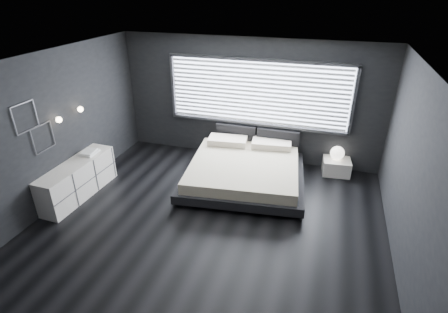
% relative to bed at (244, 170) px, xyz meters
% --- Properties ---
extents(room, '(6.04, 6.00, 2.80)m').
position_rel_bed_xyz_m(room, '(-0.24, -1.53, 1.11)').
color(room, black).
rests_on(room, ground).
extents(window, '(4.14, 0.09, 1.52)m').
position_rel_bed_xyz_m(window, '(-0.04, 1.16, 1.32)').
color(window, white).
rests_on(window, ground).
extents(headboard, '(1.96, 0.16, 0.52)m').
position_rel_bed_xyz_m(headboard, '(0.01, 1.11, 0.28)').
color(headboard, black).
rests_on(headboard, ground).
extents(sconce_near, '(0.18, 0.11, 0.11)m').
position_rel_bed_xyz_m(sconce_near, '(-3.12, -1.48, 1.31)').
color(sconce_near, silver).
rests_on(sconce_near, ground).
extents(sconce_far, '(0.18, 0.11, 0.11)m').
position_rel_bed_xyz_m(sconce_far, '(-3.12, -0.88, 1.31)').
color(sconce_far, silver).
rests_on(sconce_far, ground).
extents(wall_art_upper, '(0.01, 0.48, 0.48)m').
position_rel_bed_xyz_m(wall_art_upper, '(-3.21, -2.08, 1.56)').
color(wall_art_upper, '#47474C').
rests_on(wall_art_upper, ground).
extents(wall_art_lower, '(0.01, 0.48, 0.48)m').
position_rel_bed_xyz_m(wall_art_lower, '(-3.21, -1.83, 1.09)').
color(wall_art_lower, '#47474C').
rests_on(wall_art_lower, ground).
extents(bed, '(2.71, 2.61, 0.63)m').
position_rel_bed_xyz_m(bed, '(0.00, 0.00, 0.00)').
color(bed, black).
rests_on(bed, ground).
extents(nightstand, '(0.63, 0.54, 0.34)m').
position_rel_bed_xyz_m(nightstand, '(1.86, 0.97, -0.12)').
color(nightstand, white).
rests_on(nightstand, ground).
extents(orb_lamp, '(0.30, 0.30, 0.30)m').
position_rel_bed_xyz_m(orb_lamp, '(1.83, 0.98, 0.20)').
color(orb_lamp, white).
rests_on(orb_lamp, nightstand).
extents(dresser, '(0.56, 1.80, 0.71)m').
position_rel_bed_xyz_m(dresser, '(-3.01, -1.46, 0.06)').
color(dresser, white).
rests_on(dresser, ground).
extents(book_stack, '(0.30, 0.38, 0.07)m').
position_rel_bed_xyz_m(book_stack, '(-2.98, -1.03, 0.46)').
color(book_stack, white).
rests_on(book_stack, dresser).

